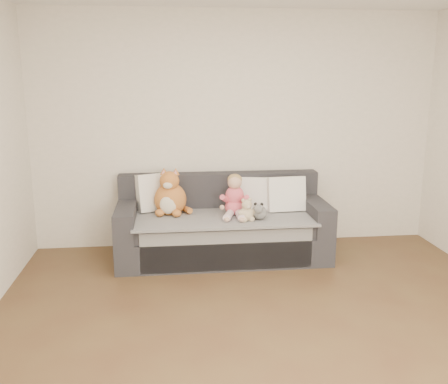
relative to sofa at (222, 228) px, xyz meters
name	(u,v)px	position (x,y,z in m)	size (l,w,h in m)	color
room_shell	(276,163)	(0.21, -1.64, 0.99)	(5.00, 5.00, 5.00)	brown
sofa	(222,228)	(0.00, 0.00, 0.00)	(2.20, 0.94, 0.85)	#252529
cushion_left	(157,192)	(-0.68, 0.22, 0.36)	(0.48, 0.34, 0.42)	white
cushion_right_back	(255,193)	(0.38, 0.13, 0.34)	(0.42, 0.26, 0.36)	white
cushion_right_front	(286,194)	(0.70, 0.03, 0.35)	(0.42, 0.21, 0.38)	white
toddler	(235,198)	(0.12, -0.07, 0.35)	(0.31, 0.45, 0.44)	#E7517D
plush_cat	(170,197)	(-0.54, 0.04, 0.35)	(0.40, 0.35, 0.52)	#B15627
teddy_bear	(247,212)	(0.22, -0.30, 0.26)	(0.19, 0.15, 0.24)	tan
plush_cow	(259,212)	(0.35, -0.26, 0.24)	(0.16, 0.24, 0.19)	white
sippy_cup	(244,214)	(0.20, -0.26, 0.22)	(0.09, 0.07, 0.10)	purple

